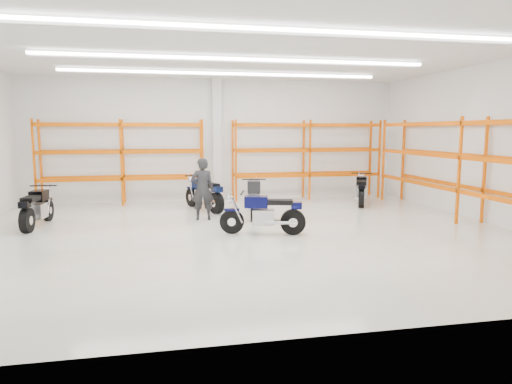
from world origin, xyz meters
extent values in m
plane|color=beige|center=(0.00, 0.00, 0.00)|extent=(14.00, 14.00, 0.00)
cube|color=white|center=(0.00, 6.00, 2.25)|extent=(14.00, 0.02, 4.50)
cube|color=white|center=(0.00, -6.00, 2.25)|extent=(14.00, 0.02, 4.50)
cube|color=white|center=(7.00, 0.00, 2.25)|extent=(0.02, 12.00, 4.50)
cube|color=white|center=(0.00, 0.00, 4.50)|extent=(14.00, 12.00, 0.02)
cube|color=white|center=(0.00, -3.00, 4.40)|extent=(10.00, 0.22, 0.10)
cube|color=white|center=(0.00, 0.50, 4.40)|extent=(10.00, 0.22, 0.10)
cube|color=white|center=(0.00, 3.50, 4.40)|extent=(10.00, 0.22, 0.10)
cylinder|color=black|center=(-0.29, 0.04, 0.31)|extent=(0.63, 0.28, 0.62)
cylinder|color=black|center=(1.21, -0.36, 0.32)|extent=(0.67, 0.34, 0.64)
cylinder|color=silver|center=(-0.29, 0.04, 0.31)|extent=(0.24, 0.19, 0.21)
cylinder|color=silver|center=(1.21, -0.36, 0.32)|extent=(0.27, 0.26, 0.23)
cube|color=#090B3D|center=(-0.29, 0.04, 0.62)|extent=(0.40, 0.25, 0.06)
cube|color=#B7B7BC|center=(0.49, -0.17, 0.43)|extent=(0.61, 0.50, 0.39)
cube|color=#A5A5AA|center=(0.87, -0.27, 0.33)|extent=(0.73, 0.31, 0.08)
cube|color=#090B3D|center=(0.31, -0.12, 0.83)|extent=(0.65, 0.49, 0.29)
cube|color=black|center=(0.87, -0.27, 0.83)|extent=(0.74, 0.47, 0.12)
cube|color=#090B3D|center=(1.29, -0.38, 0.74)|extent=(0.32, 0.29, 0.17)
cylinder|color=black|center=(-0.03, -0.03, 1.05)|extent=(0.22, 0.71, 0.04)
sphere|color=silver|center=(-0.33, 0.05, 0.89)|extent=(0.20, 0.20, 0.20)
cylinder|color=silver|center=(0.87, -0.44, 0.33)|extent=(0.77, 0.29, 0.09)
cylinder|color=black|center=(-5.28, 2.70, 0.31)|extent=(0.18, 0.64, 0.63)
cylinder|color=black|center=(-5.43, 1.14, 0.32)|extent=(0.25, 0.66, 0.65)
cylinder|color=silver|center=(-5.28, 2.70, 0.31)|extent=(0.16, 0.22, 0.21)
cylinder|color=silver|center=(-5.43, 1.14, 0.32)|extent=(0.23, 0.25, 0.23)
cube|color=black|center=(-5.28, 2.70, 0.63)|extent=(0.19, 0.39, 0.06)
cube|color=#B7B7BC|center=(-5.36, 1.89, 0.44)|extent=(0.42, 0.58, 0.40)
cube|color=#A5A5AA|center=(-5.39, 1.49, 0.33)|extent=(0.19, 0.74, 0.08)
cube|color=black|center=(-5.34, 2.07, 0.84)|extent=(0.41, 0.62, 0.29)
cube|color=black|center=(-5.39, 1.49, 0.84)|extent=(0.38, 0.72, 0.13)
cube|color=black|center=(-5.43, 1.05, 0.75)|extent=(0.25, 0.29, 0.17)
cylinder|color=black|center=(-5.31, 2.43, 1.07)|extent=(0.73, 0.10, 0.04)
sphere|color=silver|center=(-5.28, 2.74, 0.90)|extent=(0.20, 0.20, 0.20)
cylinder|color=silver|center=(-5.56, 1.46, 0.33)|extent=(0.17, 0.79, 0.09)
cylinder|color=black|center=(-1.05, 4.40, 0.33)|extent=(0.39, 0.65, 0.65)
cylinder|color=black|center=(-0.37, 2.91, 0.34)|extent=(0.46, 0.70, 0.68)
cylinder|color=silver|center=(-1.05, 4.40, 0.33)|extent=(0.23, 0.26, 0.22)
cylinder|color=silver|center=(-0.37, 2.91, 0.34)|extent=(0.30, 0.31, 0.24)
cube|color=#0D1A47|center=(-1.05, 4.40, 0.65)|extent=(0.31, 0.43, 0.07)
cube|color=#B7B7BC|center=(-0.70, 3.63, 0.46)|extent=(0.59, 0.68, 0.41)
cube|color=#A5A5AA|center=(-0.52, 3.25, 0.35)|extent=(0.44, 0.75, 0.09)
cube|color=#0D1A47|center=(-0.78, 3.81, 0.87)|extent=(0.59, 0.71, 0.31)
cube|color=black|center=(-0.52, 3.25, 0.87)|extent=(0.60, 0.79, 0.13)
cube|color=#0D1A47|center=(-0.33, 2.83, 0.79)|extent=(0.34, 0.36, 0.17)
cylinder|color=black|center=(-0.93, 4.14, 1.11)|extent=(0.71, 0.35, 0.04)
sphere|color=silver|center=(-1.07, 4.44, 0.94)|extent=(0.21, 0.21, 0.21)
cylinder|color=silver|center=(-0.66, 3.14, 0.35)|extent=(0.43, 0.79, 0.10)
cylinder|color=black|center=(0.87, 3.07, 0.32)|extent=(0.25, 0.65, 0.64)
cylinder|color=black|center=(0.57, 1.51, 0.33)|extent=(0.31, 0.68, 0.66)
cylinder|color=silver|center=(0.87, 3.07, 0.32)|extent=(0.19, 0.24, 0.21)
cylinder|color=silver|center=(0.57, 1.51, 0.33)|extent=(0.25, 0.27, 0.23)
cube|color=gray|center=(0.87, 3.07, 0.64)|extent=(0.23, 0.40, 0.06)
cube|color=#B7B7BC|center=(0.71, 2.26, 0.44)|extent=(0.48, 0.61, 0.40)
cube|color=#A5A5AA|center=(0.64, 1.86, 0.34)|extent=(0.27, 0.75, 0.08)
cube|color=gray|center=(0.75, 2.44, 0.85)|extent=(0.47, 0.65, 0.30)
cube|color=black|center=(0.64, 1.86, 0.85)|extent=(0.45, 0.75, 0.13)
cube|color=gray|center=(0.55, 1.42, 0.76)|extent=(0.28, 0.31, 0.17)
cylinder|color=black|center=(0.82, 2.80, 1.08)|extent=(0.73, 0.18, 0.04)
sphere|color=silver|center=(0.88, 3.11, 0.91)|extent=(0.20, 0.20, 0.20)
cylinder|color=silver|center=(0.46, 1.85, 0.34)|extent=(0.25, 0.80, 0.10)
cube|color=black|center=(0.53, 1.30, 1.04)|extent=(0.43, 0.46, 0.32)
cylinder|color=black|center=(5.22, 4.50, 0.31)|extent=(0.36, 0.62, 0.62)
cylinder|color=black|center=(4.60, 3.07, 0.32)|extent=(0.43, 0.66, 0.64)
cylinder|color=silver|center=(5.22, 4.50, 0.31)|extent=(0.22, 0.25, 0.21)
cylinder|color=silver|center=(4.60, 3.07, 0.32)|extent=(0.28, 0.29, 0.23)
cube|color=black|center=(5.22, 4.50, 0.62)|extent=(0.29, 0.40, 0.06)
cube|color=#B7B7BC|center=(4.89, 3.76, 0.44)|extent=(0.56, 0.64, 0.39)
cube|color=#A5A5AA|center=(4.74, 3.40, 0.33)|extent=(0.40, 0.72, 0.08)
cube|color=black|center=(4.97, 3.93, 0.83)|extent=(0.55, 0.67, 0.29)
cube|color=black|center=(4.74, 3.40, 0.83)|extent=(0.56, 0.75, 0.12)
cube|color=black|center=(4.56, 3.00, 0.75)|extent=(0.32, 0.34, 0.17)
cylinder|color=black|center=(5.11, 4.25, 1.06)|extent=(0.68, 0.32, 0.04)
sphere|color=silver|center=(5.23, 4.54, 0.89)|extent=(0.20, 0.20, 0.20)
cylinder|color=silver|center=(4.57, 3.43, 0.33)|extent=(0.40, 0.75, 0.09)
imported|color=black|center=(-0.87, 2.00, 0.91)|extent=(0.69, 0.47, 1.83)
cube|color=white|center=(0.00, 5.82, 2.25)|extent=(0.32, 0.32, 4.50)
cube|color=#DA4100|center=(-6.20, 5.88, 1.50)|extent=(0.07, 0.07, 3.00)
cube|color=#DA4100|center=(-6.20, 5.08, 1.50)|extent=(0.07, 0.07, 3.00)
cube|color=#DA4100|center=(-3.40, 5.88, 1.50)|extent=(0.07, 0.07, 3.00)
cube|color=#DA4100|center=(-3.40, 5.08, 1.50)|extent=(0.07, 0.07, 3.00)
cube|color=#DA4100|center=(-0.60, 5.88, 1.50)|extent=(0.07, 0.07, 3.00)
cube|color=#DA4100|center=(-0.60, 5.08, 1.50)|extent=(0.07, 0.07, 3.00)
cube|color=#DA4100|center=(-3.40, 5.88, 0.94)|extent=(5.60, 0.07, 0.12)
cube|color=#DA4100|center=(-3.40, 5.08, 0.94)|extent=(5.60, 0.07, 0.12)
cube|color=#DA4100|center=(-3.40, 5.88, 1.88)|extent=(5.60, 0.07, 0.12)
cube|color=#DA4100|center=(-3.40, 5.08, 1.88)|extent=(5.60, 0.07, 0.12)
cube|color=#DA4100|center=(-3.40, 5.88, 2.81)|extent=(5.60, 0.07, 0.12)
cube|color=#DA4100|center=(-3.40, 5.08, 2.81)|extent=(5.60, 0.07, 0.12)
cube|color=#DA4100|center=(0.60, 5.88, 1.50)|extent=(0.07, 0.07, 3.00)
cube|color=#DA4100|center=(0.60, 5.08, 1.50)|extent=(0.07, 0.07, 3.00)
cube|color=#DA4100|center=(3.40, 5.88, 1.50)|extent=(0.07, 0.07, 3.00)
cube|color=#DA4100|center=(3.40, 5.08, 1.50)|extent=(0.07, 0.07, 3.00)
cube|color=#DA4100|center=(6.20, 5.88, 1.50)|extent=(0.07, 0.07, 3.00)
cube|color=#DA4100|center=(6.20, 5.08, 1.50)|extent=(0.07, 0.07, 3.00)
cube|color=#DA4100|center=(3.40, 5.88, 0.94)|extent=(5.60, 0.07, 0.12)
cube|color=#DA4100|center=(3.40, 5.08, 0.94)|extent=(5.60, 0.07, 0.12)
cube|color=#DA4100|center=(3.40, 5.88, 1.88)|extent=(5.60, 0.07, 0.12)
cube|color=#DA4100|center=(3.40, 5.08, 1.88)|extent=(5.60, 0.07, 0.12)
cube|color=#DA4100|center=(3.40, 5.88, 2.81)|extent=(5.60, 0.07, 0.12)
cube|color=#DA4100|center=(3.40, 5.08, 2.81)|extent=(5.60, 0.07, 0.12)
cube|color=#DA4100|center=(6.88, 0.00, 1.50)|extent=(0.07, 0.07, 3.00)
cube|color=#DA4100|center=(6.08, 0.00, 1.50)|extent=(0.07, 0.07, 3.00)
cube|color=#DA4100|center=(6.88, 4.50, 1.50)|extent=(0.07, 0.07, 3.00)
cube|color=#DA4100|center=(6.08, 4.50, 1.50)|extent=(0.07, 0.07, 3.00)
cube|color=#DA4100|center=(6.88, 0.00, 0.94)|extent=(0.07, 9.00, 0.12)
cube|color=#DA4100|center=(6.08, 0.00, 0.94)|extent=(0.07, 9.00, 0.12)
cube|color=#DA4100|center=(6.88, 0.00, 1.88)|extent=(0.07, 9.00, 0.12)
cube|color=#DA4100|center=(6.08, 0.00, 1.88)|extent=(0.07, 9.00, 0.12)
cube|color=#DA4100|center=(6.88, 0.00, 2.81)|extent=(0.07, 9.00, 0.12)
cube|color=#DA4100|center=(6.08, 0.00, 2.81)|extent=(0.07, 9.00, 0.12)
camera|label=1|loc=(-1.92, -11.25, 2.61)|focal=32.00mm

